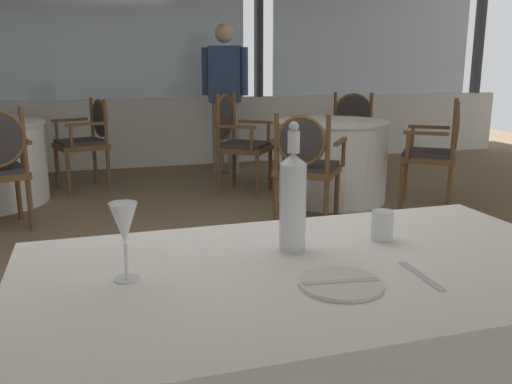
# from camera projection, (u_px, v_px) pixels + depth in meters

# --- Properties ---
(ground_plane) EXTENTS (14.48, 14.48, 0.00)m
(ground_plane) POSITION_uv_depth(u_px,v_px,m) (192.00, 301.00, 2.97)
(ground_plane) COLOR #756047
(window_wall_far) EXTENTS (10.76, 0.14, 2.66)m
(window_wall_far) POSITION_uv_depth(u_px,v_px,m) (126.00, 81.00, 6.61)
(window_wall_far) COLOR silver
(window_wall_far) RESTS_ON ground_plane
(side_plate) EXTENTS (0.20, 0.20, 0.01)m
(side_plate) POSITION_uv_depth(u_px,v_px,m) (341.00, 284.00, 1.29)
(side_plate) COLOR silver
(side_plate) RESTS_ON foreground_table
(butter_knife) EXTENTS (0.19, 0.04, 0.00)m
(butter_knife) POSITION_uv_depth(u_px,v_px,m) (341.00, 282.00, 1.28)
(butter_knife) COLOR silver
(butter_knife) RESTS_ON foreground_table
(dinner_fork) EXTENTS (0.03, 0.19, 0.00)m
(dinner_fork) POSITION_uv_depth(u_px,v_px,m) (421.00, 276.00, 1.34)
(dinner_fork) COLOR silver
(dinner_fork) RESTS_ON foreground_table
(water_bottle) EXTENTS (0.08, 0.08, 0.36)m
(water_bottle) POSITION_uv_depth(u_px,v_px,m) (293.00, 199.00, 1.51)
(water_bottle) COLOR white
(water_bottle) RESTS_ON foreground_table
(wine_glass) EXTENTS (0.07, 0.07, 0.19)m
(wine_glass) POSITION_uv_depth(u_px,v_px,m) (124.00, 226.00, 1.29)
(wine_glass) COLOR white
(wine_glass) RESTS_ON foreground_table
(water_tumbler) EXTENTS (0.06, 0.06, 0.09)m
(water_tumbler) POSITION_uv_depth(u_px,v_px,m) (382.00, 225.00, 1.61)
(water_tumbler) COLOR white
(water_tumbler) RESTS_ON foreground_table
(dining_chair_0_0) EXTENTS (0.58, 0.62, 0.93)m
(dining_chair_0_0) POSITION_uv_depth(u_px,v_px,m) (88.00, 136.00, 5.53)
(dining_chair_0_0) COLOR brown
(dining_chair_0_0) RESTS_ON ground_plane
(background_table_1) EXTENTS (1.07, 1.07, 0.75)m
(background_table_1) POSITION_uv_depth(u_px,v_px,m) (331.00, 160.00, 5.14)
(background_table_1) COLOR white
(background_table_1) RESTS_ON ground_plane
(dining_chair_1_0) EXTENTS (0.65, 0.66, 0.97)m
(dining_chair_1_0) POSITION_uv_depth(u_px,v_px,m) (439.00, 145.00, 4.77)
(dining_chair_1_0) COLOR brown
(dining_chair_1_0) RESTS_ON ground_plane
(dining_chair_1_1) EXTENTS (0.66, 0.65, 0.96)m
(dining_chair_1_1) POSITION_uv_depth(u_px,v_px,m) (350.00, 130.00, 5.98)
(dining_chair_1_1) COLOR brown
(dining_chair_1_1) RESTS_ON ground_plane
(dining_chair_1_2) EXTENTS (0.65, 0.66, 0.99)m
(dining_chair_1_2) POSITION_uv_depth(u_px,v_px,m) (236.00, 135.00, 5.41)
(dining_chair_1_2) COLOR brown
(dining_chair_1_2) RESTS_ON ground_plane
(dining_chair_1_3) EXTENTS (0.66, 0.65, 0.90)m
(dining_chair_1_3) POSITION_uv_depth(u_px,v_px,m) (305.00, 160.00, 4.23)
(dining_chair_1_3) COLOR brown
(dining_chair_1_3) RESTS_ON ground_plane
(diner_person_0) EXTENTS (0.50, 0.31, 1.71)m
(diner_person_0) POSITION_uv_depth(u_px,v_px,m) (225.00, 90.00, 6.23)
(diner_person_0) COLOR gray
(diner_person_0) RESTS_ON ground_plane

